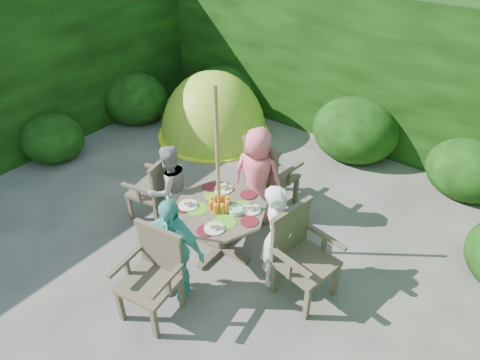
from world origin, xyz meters
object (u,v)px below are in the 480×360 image
Objects in this scene: garden_chair_left at (155,187)px; garden_chair_front at (153,273)px; patio_table at (220,215)px; garden_chair_back at (268,173)px; dome_tent at (214,134)px; parasol_pole at (218,178)px; child_left at (170,189)px; child_right at (277,236)px; child_back at (257,176)px; garden_chair_right at (301,253)px; child_front at (173,249)px.

garden_chair_left is 0.95× the size of garden_chair_front.
garden_chair_back reaches higher than patio_table.
garden_chair_back is 2.37m from dome_tent.
parasol_pole reaches higher than child_left.
child_right is at bearing -50.44° from dome_tent.
garden_chair_front is 0.71× the size of child_back.
child_left is at bearing 61.94° from garden_chair_back.
patio_table is 0.87× the size of child_back.
garden_chair_right is 1.54m from garden_chair_back.
parasol_pole is at bearing 82.76° from garden_chair_front.
garden_chair_right is 0.76× the size of child_back.
child_left is (-0.80, -0.02, 0.04)m from patio_table.
garden_chair_left is 0.68× the size of child_back.
garden_chair_front is 1.37m from child_right.
child_right is 1.13m from child_front.
garden_chair_right is 1.11× the size of garden_chair_left.
garden_chair_front is 3.95m from dome_tent.
child_left is 1.13m from child_front.
child_front is at bearing 81.33° from garden_chair_front.
garden_chair_right is at bearing 2.55° from parasol_pole.
child_left reaches higher than garden_chair_back.
garden_chair_right reaches higher than garden_chair_left.
parasol_pole reaches higher than garden_chair_right.
child_front reaches higher than dome_tent.
child_back is at bearing 30.58° from child_right.
parasol_pole is 1.81× the size of child_left.
child_left reaches higher than dome_tent.
patio_table is 1.22× the size of garden_chair_front.
patio_table is 0.91× the size of child_right.
dome_tent is at bearing 64.86° from garden_chair_right.
parasol_pole is 0.94m from child_left.
child_front is at bearing 120.58° from child_right.
dome_tent reaches higher than garden_chair_back.
dome_tent is at bearing -24.04° from garden_chair_back.
garden_chair_right is 1.37m from child_front.
dome_tent is (-2.03, 2.25, -1.10)m from parasol_pole.
child_left reaches higher than patio_table.
garden_chair_back is 0.77× the size of child_back.
parasol_pole is 1.72× the size of child_front.
garden_chair_left is 0.71× the size of child_right.
garden_chair_back is 0.45× the size of dome_tent.
child_right is (0.78, 1.12, 0.13)m from garden_chair_front.
parasol_pole is 1.21m from garden_chair_back.
garden_chair_back is 0.81× the size of child_right.
patio_table is 3.08m from dome_tent.
garden_chair_front is 0.80× the size of child_left.
child_right is (-0.29, -0.03, 0.10)m from garden_chair_right.
garden_chair_left is 1.36m from child_back.
dome_tent is at bearing 132.14° from patio_table.
dome_tent reaches higher than garden_chair_front.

